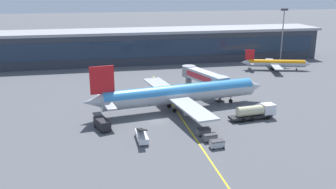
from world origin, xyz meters
The scene contains 13 objects.
ground_plane centered at (0.00, 0.00, 0.00)m, with size 700.00×700.00×0.00m, color #515459.
apron_lead_in_line centered at (5.85, 2.00, 0.00)m, with size 0.30×80.00×0.01m, color yellow.
terminal_building centered at (-8.43, 67.90, 6.26)m, with size 173.63×18.01×12.49m.
main_airliner centered at (6.86, 7.03, 3.96)m, with size 46.42×36.97×12.13m.
jet_bridge centered at (16.15, 18.87, 4.93)m, with size 8.71×18.51×6.65m.
fuel_tanker centered at (21.92, -3.18, 1.75)m, with size 11.00×3.58×3.25m.
belt_loader centered at (-4.82, -9.96, 0.99)m, with size 2.01×6.91×3.49m.
crew_van centered at (-12.07, -2.67, 1.31)m, with size 3.58×5.41×2.30m.
baggage_cart_0 centered at (8.41, -16.18, 0.78)m, with size 2.79×1.86×1.48m.
baggage_cart_1 centered at (8.09, -13.00, 0.78)m, with size 2.79×1.86×1.48m.
baggage_cart_2 centered at (7.77, -9.82, 0.78)m, with size 2.79×1.86×1.48m.
commuter_jet_far centered at (50.67, 42.58, 2.43)m, with size 24.16×19.26×7.21m.
apron_light_mast_0 centered at (59.58, 55.94, 12.21)m, with size 2.80×0.50×20.56m.
Camera 1 is at (-13.50, -76.43, 29.08)m, focal length 39.70 mm.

